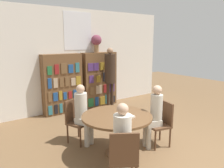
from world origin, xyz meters
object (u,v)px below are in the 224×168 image
at_px(reading_table, 117,121).
at_px(chair_near_camera, 123,157).
at_px(bookshelf_left, 62,84).
at_px(librarian_standing, 110,72).
at_px(seated_reader_right, 154,113).
at_px(seated_reader_back, 122,138).
at_px(chair_left_side, 76,119).
at_px(bookshelf_right, 99,79).
at_px(flower_vase, 96,41).
at_px(seated_reader_left, 83,111).
at_px(chair_far_side, 162,121).

height_order(reading_table, chair_near_camera, chair_near_camera).
xyz_separation_m(bookshelf_left, librarian_standing, (1.32, -0.50, 0.31)).
relative_size(seated_reader_right, seated_reader_back, 1.01).
bearing_deg(chair_left_side, chair_near_camera, 63.00).
xyz_separation_m(bookshelf_right, reading_table, (-1.43, -2.81, -0.21)).
bearing_deg(flower_vase, chair_near_camera, -116.92).
bearing_deg(bookshelf_right, chair_near_camera, -118.06).
distance_m(chair_left_side, seated_reader_back, 1.60).
bearing_deg(reading_table, chair_left_side, 112.21).
bearing_deg(bookshelf_left, chair_left_side, -105.77).
bearing_deg(librarian_standing, reading_table, -122.78).
xyz_separation_m(bookshelf_right, librarian_standing, (0.06, -0.50, 0.31)).
xyz_separation_m(bookshelf_right, seated_reader_back, (-1.85, -3.49, -0.16)).
relative_size(bookshelf_left, librarian_standing, 0.92).
xyz_separation_m(bookshelf_left, reading_table, (-0.17, -2.81, -0.21)).
distance_m(bookshelf_left, seated_reader_right, 3.07).
bearing_deg(chair_near_camera, flower_vase, 94.87).
distance_m(bookshelf_right, reading_table, 3.16).
distance_m(bookshelf_left, bookshelf_right, 1.26).
relative_size(reading_table, librarian_standing, 0.69).
distance_m(reading_table, seated_reader_left, 0.80).
relative_size(flower_vase, chair_far_side, 0.60).
height_order(bookshelf_right, reading_table, bookshelf_right).
xyz_separation_m(seated_reader_left, seated_reader_right, (1.07, -0.93, 0.00)).
relative_size(chair_near_camera, chair_left_side, 1.00).
bearing_deg(seated_reader_left, reading_table, 90.00).
xyz_separation_m(bookshelf_right, flower_vase, (-0.09, 0.00, 1.20)).
height_order(reading_table, librarian_standing, librarian_standing).
bearing_deg(seated_reader_left, flower_vase, -150.45).
distance_m(chair_near_camera, seated_reader_left, 1.60).
height_order(chair_near_camera, librarian_standing, librarian_standing).
distance_m(flower_vase, chair_left_side, 3.00).
relative_size(bookshelf_right, seated_reader_left, 1.39).
height_order(bookshelf_right, chair_far_side, bookshelf_right).
xyz_separation_m(chair_left_side, seated_reader_right, (1.14, -1.10, 0.20)).
distance_m(seated_reader_left, seated_reader_right, 1.42).
xyz_separation_m(bookshelf_left, bookshelf_right, (1.26, -0.00, -0.00)).
bearing_deg(seated_reader_right, flower_vase, 3.12).
xyz_separation_m(bookshelf_right, chair_left_side, (-1.80, -1.91, -0.36)).
bearing_deg(flower_vase, chair_left_side, -131.78).
height_order(flower_vase, librarian_standing, flower_vase).
xyz_separation_m(flower_vase, chair_left_side, (-1.71, -1.91, -1.56)).
distance_m(bookshelf_right, seated_reader_back, 3.96).
relative_size(seated_reader_left, seated_reader_right, 0.99).
xyz_separation_m(flower_vase, librarian_standing, (0.15, -0.51, -0.89)).
distance_m(chair_far_side, seated_reader_back, 1.46).
relative_size(chair_near_camera, seated_reader_right, 0.72).
bearing_deg(flower_vase, bookshelf_right, -3.02).
bearing_deg(librarian_standing, seated_reader_left, -138.68).
relative_size(bookshelf_left, chair_far_side, 1.92).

